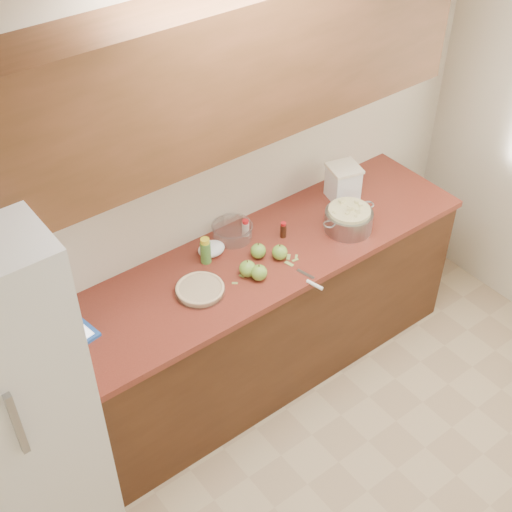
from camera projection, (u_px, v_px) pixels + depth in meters
room_shell at (487, 387)px, 2.66m from camera, size 3.60×3.60×3.60m
counter_run at (250, 320)px, 4.10m from camera, size 2.64×0.68×0.92m
upper_cabinets at (228, 70)px, 3.23m from camera, size 2.60×0.34×0.70m
pie at (200, 290)px, 3.59m from camera, size 0.26×0.26×0.04m
colander at (349, 219)px, 3.96m from camera, size 0.36×0.27×0.14m
flour_canister at (343, 182)px, 4.17m from camera, size 0.21×0.21×0.22m
tablet at (66, 339)px, 3.35m from camera, size 0.29×0.24×0.02m
paring_knife at (313, 283)px, 3.65m from camera, size 0.07×0.20×0.02m
lemon_bottle at (206, 251)px, 3.74m from camera, size 0.06×0.06×0.15m
cinnamon_shaker at (246, 228)px, 3.93m from camera, size 0.04×0.04×0.10m
vanilla_bottle at (283, 230)px, 3.92m from camera, size 0.03×0.03×0.10m
mixing_bowl at (232, 231)px, 3.92m from camera, size 0.23×0.23×0.09m
paper_towel at (211, 249)px, 3.82m from camera, size 0.17×0.14×0.06m
apple_left at (248, 269)px, 3.68m from camera, size 0.09×0.09×0.10m
apple_center at (258, 251)px, 3.79m from camera, size 0.08×0.08×0.10m
apple_front at (259, 273)px, 3.66m from camera, size 0.09×0.09×0.10m
apple_extra at (280, 252)px, 3.78m from camera, size 0.08×0.08×0.10m
peel_a at (235, 283)px, 3.66m from camera, size 0.03×0.03×0.00m
peel_b at (289, 264)px, 3.77m from camera, size 0.03×0.05×0.00m
peel_c at (288, 257)px, 3.82m from camera, size 0.05×0.04×0.00m
peel_d at (295, 260)px, 3.80m from camera, size 0.04×0.02×0.00m
peel_e at (296, 257)px, 3.82m from camera, size 0.03×0.03×0.00m
peel_f at (242, 276)px, 3.70m from camera, size 0.02×0.03×0.00m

